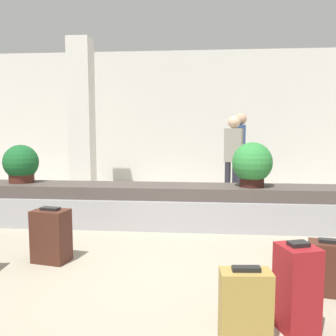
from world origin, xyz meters
The scene contains 12 objects.
ground_plane centered at (0.00, 0.00, 0.00)m, with size 18.00×18.00×0.00m, color #9E937F.
back_wall centered at (0.00, 5.33, 1.60)m, with size 18.00×0.06×3.20m.
carousel centered at (0.00, 1.68, 0.28)m, with size 7.89×0.80×0.59m.
pillar centered at (-1.97, 3.85, 1.60)m, with size 0.44×0.44×3.20m.
suitcase_0 centered at (1.60, -0.43, 0.23)m, with size 0.38×0.29×0.48m.
suitcase_1 centered at (-1.11, 0.10, 0.28)m, with size 0.41×0.32×0.59m.
suitcase_2 centered at (0.79, -1.25, 0.25)m, with size 0.35×0.21×0.53m.
suitcase_4 centered at (1.17, -1.05, 0.31)m, with size 0.32×0.33×0.65m.
potted_plant_0 centered at (1.19, 1.66, 0.91)m, with size 0.57×0.57×0.63m.
potted_plant_1 centered at (-2.25, 1.75, 0.87)m, with size 0.53×0.53×0.57m.
traveler_0 centered at (1.26, 4.11, 1.02)m, with size 0.31×0.33×1.71m.
traveler_1 centered at (1.07, 3.35, 0.97)m, with size 0.36×0.27×1.63m.
Camera 1 is at (0.50, -3.66, 1.45)m, focal length 40.00 mm.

